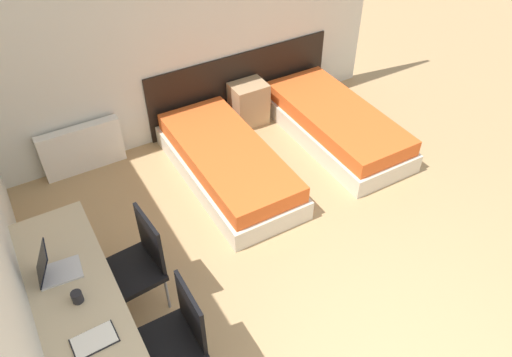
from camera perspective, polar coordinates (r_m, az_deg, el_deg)
name	(u,v)px	position (r m, az deg, el deg)	size (l,w,h in m)	color
wall_back	(174,30)	(5.78, -9.37, 16.40)	(5.35, 0.05, 2.70)	silver
headboard_panel	(241,85)	(6.46, -1.76, 10.62)	(2.50, 0.03, 0.88)	black
bed_near_window	(228,164)	(5.55, -3.25, 1.71)	(0.91, 2.04, 0.42)	beige
bed_near_door	(336,125)	(6.21, 9.11, 6.11)	(0.91, 2.04, 0.42)	beige
nightstand	(249,104)	(6.39, -0.84, 8.57)	(0.44, 0.34, 0.55)	tan
radiator	(82,149)	(5.95, -19.25, 3.24)	(0.91, 0.12, 0.57)	silver
desk	(85,321)	(3.96, -19.00, -15.14)	(0.60, 2.19, 0.73)	#C6B28E
chair_near_laptop	(137,262)	(4.30, -13.45, -9.29)	(0.52, 0.52, 0.93)	black
chair_near_notebook	(175,336)	(3.84, -9.28, -17.38)	(0.48, 0.48, 0.93)	black
laptop	(54,269)	(4.05, -22.09, -9.60)	(0.33, 0.26, 0.30)	silver
open_notebook	(94,340)	(3.66, -18.00, -17.16)	(0.30, 0.19, 0.02)	black
mug	(77,297)	(3.85, -19.76, -12.62)	(0.08, 0.08, 0.09)	black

